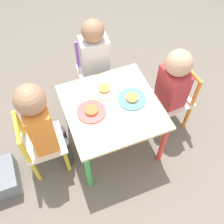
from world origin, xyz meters
TOP-DOWN VIEW (x-y plane):
  - ground_plane at (0.00, 0.00)m, footprint 6.00×6.00m
  - kids_table at (0.00, 0.00)m, footprint 0.59×0.59m
  - chair_purple at (-0.04, -0.49)m, footprint 0.28×0.28m
  - chair_yellow at (0.50, -0.01)m, footprint 0.26×0.26m
  - chair_orange at (-0.49, -0.02)m, footprint 0.27×0.27m
  - child_front at (-0.04, -0.43)m, footprint 0.21×0.22m
  - child_right at (0.44, -0.01)m, footprint 0.22×0.20m
  - child_left at (-0.43, -0.02)m, footprint 0.22×0.21m
  - plate_front at (-0.00, -0.14)m, footprint 0.18×0.18m
  - plate_right at (0.14, 0.00)m, footprint 0.18×0.18m
  - plate_left at (-0.14, 0.00)m, footprint 0.18×0.18m

SIDE VIEW (x-z plane):
  - ground_plane at x=0.00m, z-range 0.00..0.00m
  - chair_purple at x=-0.04m, z-range 0.00..0.52m
  - chair_yellow at x=0.50m, z-range 0.00..0.52m
  - chair_orange at x=-0.49m, z-range 0.00..0.52m
  - kids_table at x=0.00m, z-range 0.16..0.61m
  - child_left at x=-0.43m, z-range 0.08..0.81m
  - child_front at x=-0.04m, z-range 0.07..0.84m
  - plate_right at x=0.14m, z-range 0.45..0.47m
  - plate_left at x=-0.14m, z-range 0.45..0.47m
  - plate_front at x=0.00m, z-range 0.45..0.47m
  - child_right at x=0.44m, z-range 0.08..0.88m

